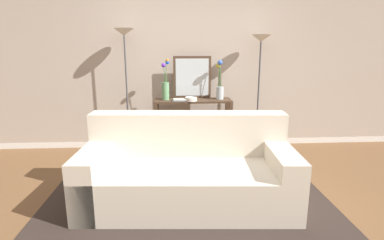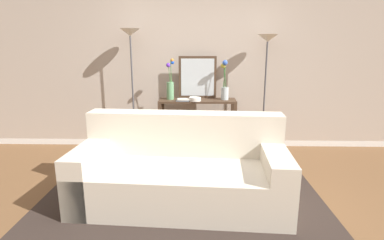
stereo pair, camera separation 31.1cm
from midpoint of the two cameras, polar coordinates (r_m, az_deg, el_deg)
The scene contains 13 objects.
ground_plane at distance 3.13m, azimuth -1.52°, elevation -16.70°, with size 16.00×16.00×0.02m, color brown.
back_wall at distance 4.79m, azimuth -2.55°, elevation 12.05°, with size 12.00×0.15×2.88m.
area_rug at distance 3.15m, azimuth -3.64°, elevation -16.13°, with size 2.94×1.94×0.01m.
couch at distance 3.16m, azimuth -3.65°, elevation -9.88°, with size 2.14×1.07×0.88m.
console_table at distance 4.51m, azimuth -1.81°, elevation 0.60°, with size 1.12×0.37×0.81m.
floor_lamp_left at distance 4.51m, azimuth -14.38°, elevation 11.38°, with size 0.28×0.28×1.81m.
floor_lamp_right at distance 4.57m, azimuth 10.70°, elevation 10.80°, with size 0.28×0.28×1.73m.
wall_mirror at distance 4.57m, azimuth -1.94°, elevation 7.99°, with size 0.56×0.02×0.62m.
vase_tall_flowers at distance 4.45m, azimuth -7.00°, elevation 6.22°, with size 0.12×0.11×0.59m.
vase_short_flowers at distance 4.46m, azimuth 3.20°, elevation 6.78°, with size 0.12×0.13×0.57m.
fruit_bowl at distance 4.34m, azimuth -2.25°, elevation 3.94°, with size 0.17×0.17×0.06m.
book_stack at distance 4.34m, azimuth -4.49°, elevation 3.74°, with size 0.19×0.15×0.03m.
book_row_under_console at distance 4.64m, azimuth -4.31°, elevation -5.39°, with size 0.50×0.18×0.13m.
Camera 1 is at (-0.24, -2.69, 1.57)m, focal length 28.50 mm.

